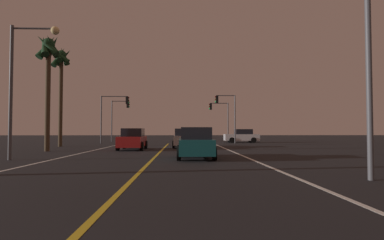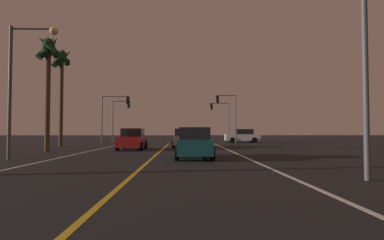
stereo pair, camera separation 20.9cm
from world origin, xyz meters
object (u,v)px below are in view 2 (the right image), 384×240
Objects in this scene: street_lamp_left_mid at (23,72)px; car_ahead_far at (184,138)px; traffic_light_far_left at (121,112)px; palm_tree_left_mid at (48,57)px; car_crossing_side at (243,136)px; car_oncoming at (133,139)px; street_lamp_right_near at (350,0)px; traffic_light_near_right at (226,108)px; traffic_light_near_left at (115,108)px; traffic_light_far_right at (220,113)px; palm_tree_left_far at (61,67)px; car_lead_same_lane at (194,143)px.

car_ahead_far is at bearing 54.12° from street_lamp_left_mid.
palm_tree_left_mid reaches higher than traffic_light_far_left.
palm_tree_left_mid reaches higher than car_crossing_side.
street_lamp_right_near is (9.28, -15.50, 4.77)m from car_oncoming.
car_oncoming is 17.98m from traffic_light_far_left.
street_lamp_left_mid is at bearing -27.03° from street_lamp_right_near.
palm_tree_left_mid is (-15.28, 13.73, 1.40)m from street_lamp_right_near.
traffic_light_near_left is at bearing 0.00° from traffic_light_near_right.
palm_tree_left_mid reaches higher than traffic_light_near_right.
street_lamp_left_mid is (-13.36, -25.68, 0.64)m from traffic_light_far_right.
traffic_light_far_left reaches higher than traffic_light_far_right.
traffic_light_far_left is 13.15m from palm_tree_left_far.
traffic_light_far_left is 0.79× the size of street_lamp_left_mid.
palm_tree_left_mid is at bearing 41.85° from car_crossing_side.
traffic_light_far_right is (13.00, 5.50, -0.22)m from traffic_light_near_left.
car_lead_same_lane is at bearing -177.15° from car_ahead_far.
traffic_light_near_right reaches higher than car_ahead_far.
car_lead_same_lane is 26.79m from traffic_light_far_left.
car_lead_same_lane is 10.11m from street_lamp_right_near.
car_ahead_far is 12.19m from traffic_light_near_left.
traffic_light_near_left is at bearing -85.44° from traffic_light_far_left.
traffic_light_near_left is 30.22m from street_lamp_right_near.
traffic_light_far_right is 13.44m from traffic_light_far_left.
car_ahead_far is 15.14m from traffic_light_far_right.
traffic_light_near_left reaches higher than traffic_light_far_right.
street_lamp_left_mid reaches higher than car_lead_same_lane.
palm_tree_left_far is (-11.77, 1.75, 6.85)m from car_ahead_far.
traffic_light_near_right reaches higher than car_lead_same_lane.
street_lamp_left_mid is at bearing -26.89° from car_oncoming.
car_ahead_far is 14.92m from street_lamp_left_mid.
palm_tree_left_mid reaches higher than traffic_light_near_left.
traffic_light_far_right reaches higher than car_oncoming.
car_oncoming is 1.00× the size of car_lead_same_lane.
car_ahead_far is 10.44m from traffic_light_near_right.
car_crossing_side is at bearing 54.78° from street_lamp_left_mid.
street_lamp_right_near is at bearing 90.45° from traffic_light_far_right.
car_lead_same_lane is at bearing -66.07° from traffic_light_near_left.
palm_tree_left_far is (-7.65, 4.90, 6.85)m from car_oncoming.
car_ahead_far is 1.00× the size of car_lead_same_lane.
palm_tree_left_mid is (-1.58, -18.90, 2.91)m from traffic_light_far_left.
car_crossing_side is 24.33m from palm_tree_left_mid.
car_lead_same_lane is 0.61× the size of street_lamp_left_mid.
traffic_light_near_left is (-13.15, 0.00, -0.05)m from traffic_light_near_right.
traffic_light_far_right is at bearing 36.27° from palm_tree_left_far.
street_lamp_left_mid is at bearing -76.23° from palm_tree_left_mid.
street_lamp_left_mid is at bearing 54.78° from car_crossing_side.
traffic_light_far_left is at bearing 31.41° from car_ahead_far.
street_lamp_right_near is (13.25, -27.13, 1.43)m from traffic_light_near_left.
car_oncoming is at bearing -32.61° from palm_tree_left_far.
car_crossing_side and car_lead_same_lane have the same top height.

